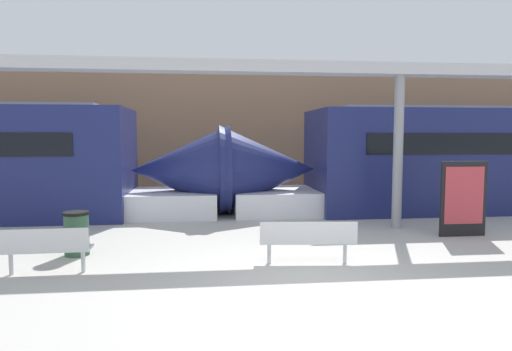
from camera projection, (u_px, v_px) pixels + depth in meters
name	position (u px, v px, depth m)	size (l,w,h in m)	color
ground_plane	(310.00, 289.00, 6.89)	(60.00, 60.00, 0.00)	#B2AFA8
station_wall	(244.00, 131.00, 18.06)	(56.00, 0.20, 5.00)	#937051
train_left	(496.00, 161.00, 14.48)	(17.43, 2.93, 3.20)	navy
bench_near	(308.00, 238.00, 8.16)	(1.76, 0.60, 0.80)	silver
bench_far	(45.00, 247.00, 7.55)	(1.45, 0.47, 0.80)	silver
trash_bin	(76.00, 233.00, 8.81)	(0.49, 0.49, 0.85)	#2D5138
poster_board	(463.00, 199.00, 10.45)	(1.10, 0.07, 1.73)	black
support_column_near	(398.00, 153.00, 11.33)	(0.24, 0.24, 3.79)	gray
canopy_beam	(400.00, 70.00, 11.15)	(28.00, 0.60, 0.28)	#B7B7BC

